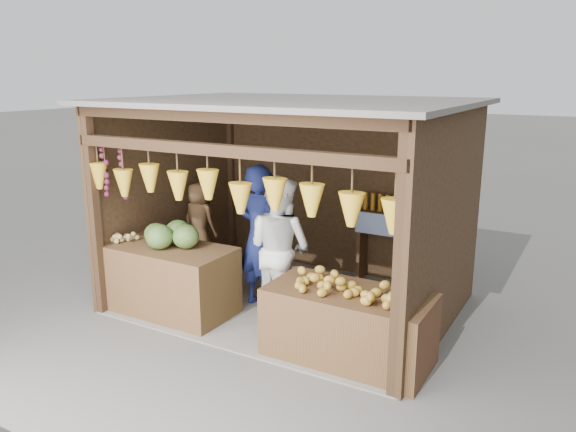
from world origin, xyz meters
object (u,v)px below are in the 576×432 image
at_px(counter_left, 170,280).
at_px(counter_right, 348,325).
at_px(vendor_seated, 199,221).
at_px(man_standing, 260,237).
at_px(woman_standing, 280,248).

distance_m(counter_left, counter_right, 2.45).
height_order(counter_right, vendor_seated, vendor_seated).
relative_size(counter_left, vendor_seated, 1.42).
height_order(counter_left, man_standing, man_standing).
bearing_deg(woman_standing, counter_left, 34.89).
height_order(man_standing, woman_standing, man_standing).
relative_size(counter_left, counter_right, 0.94).
bearing_deg(counter_right, counter_left, 179.69).
relative_size(man_standing, vendor_seated, 1.65).
distance_m(counter_left, vendor_seated, 1.29).
bearing_deg(counter_right, vendor_seated, 158.25).
bearing_deg(counter_left, man_standing, 38.35).
xyz_separation_m(counter_right, woman_standing, (-1.17, 0.57, 0.52)).
height_order(counter_left, counter_right, counter_left).
relative_size(woman_standing, vendor_seated, 1.58).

